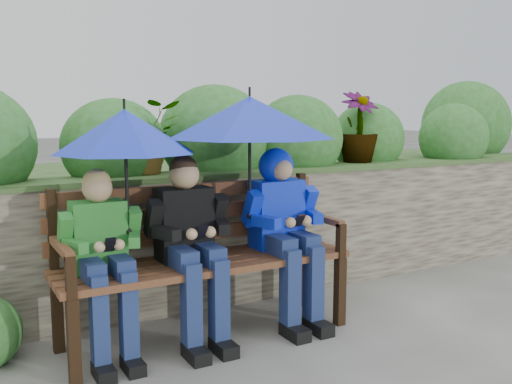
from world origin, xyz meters
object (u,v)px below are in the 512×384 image
boy_middle (190,238)px  boy_right (284,219)px  boy_left (103,253)px  umbrella_left (125,131)px  park_bench (201,249)px  umbrella_right (250,117)px

boy_middle → boy_right: size_ratio=0.98×
boy_left → umbrella_left: umbrella_left is taller
boy_left → umbrella_left: 0.73m
park_bench → umbrella_right: 0.94m
boy_middle → umbrella_left: bearing=176.1°
umbrella_right → boy_left: bearing=-178.3°
boy_left → umbrella_right: 1.28m
boy_left → umbrella_left: (0.16, 0.02, 0.71)m
boy_middle → umbrella_right: umbrella_right is taller
boy_right → umbrella_left: (-1.10, 0.02, 0.63)m
boy_right → umbrella_left: 1.27m
boy_right → boy_left: bearing=-179.8°
park_bench → boy_left: bearing=-172.2°
boy_left → boy_right: boy_right is taller
park_bench → umbrella_left: (-0.51, -0.07, 0.79)m
boy_left → boy_right: bearing=0.2°
umbrella_left → umbrella_right: size_ratio=0.76×
boy_left → umbrella_right: size_ratio=1.01×
park_bench → umbrella_right: (0.34, -0.06, 0.87)m
boy_right → umbrella_right: bearing=174.3°
umbrella_right → park_bench: bearing=169.8°
boy_left → boy_middle: 0.56m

